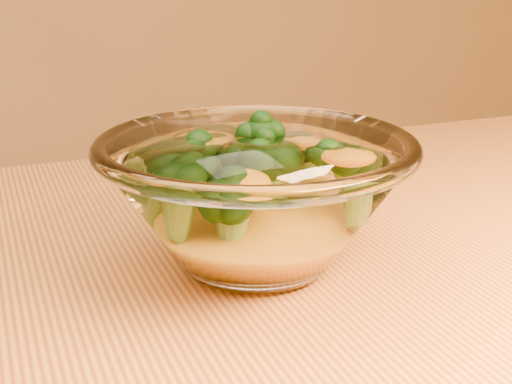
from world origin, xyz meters
TOP-DOWN VIEW (x-y plane):
  - glass_bowl at (0.05, 0.10)m, footprint 0.20×0.20m
  - cheese_sauce at (0.05, 0.10)m, footprint 0.11×0.11m
  - broccoli_heap at (0.05, 0.12)m, footprint 0.13×0.11m

SIDE VIEW (x-z plane):
  - cheese_sauce at x=0.05m, z-range 0.76..0.79m
  - glass_bowl at x=0.05m, z-range 0.75..0.84m
  - broccoli_heap at x=0.05m, z-range 0.78..0.84m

